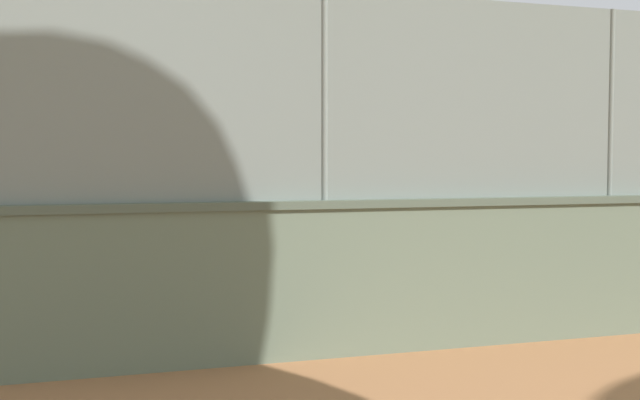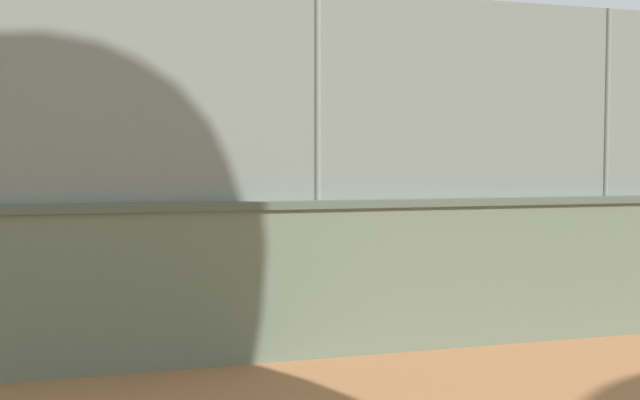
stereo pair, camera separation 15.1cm
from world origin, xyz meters
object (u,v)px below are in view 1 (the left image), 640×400
Objects in this scene: player_baseline_waiting at (338,192)px; player_foreground_swinging at (134,204)px; sports_ball at (146,272)px; player_at_service_line at (207,216)px; spare_ball_by_wall at (75,319)px.

player_foreground_swinging is (6.19, 4.94, -0.01)m from player_baseline_waiting.
player_baseline_waiting is at bearing -124.80° from sports_ball.
player_at_service_line reaches higher than spare_ball_by_wall.
sports_ball is 4.01m from spare_ball_by_wall.
player_baseline_waiting is 14.51m from spare_ball_by_wall.
player_at_service_line is at bearing 110.63° from player_foreground_swinging.
spare_ball_by_wall is (7.06, 12.65, -0.94)m from player_baseline_waiting.
player_baseline_waiting is 1.01× the size of player_foreground_swinging.
player_baseline_waiting is at bearing -119.17° from spare_ball_by_wall.
player_foreground_swinging is 7.81m from spare_ball_by_wall.
player_at_service_line is 9.58m from player_baseline_waiting.
player_at_service_line is 5.00m from spare_ball_by_wall.
player_foreground_swinging is at bearing -96.42° from spare_ball_by_wall.
player_baseline_waiting reaches higher than spare_ball_by_wall.
sports_ball is (-0.10, 3.82, -0.96)m from player_foreground_swinging.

